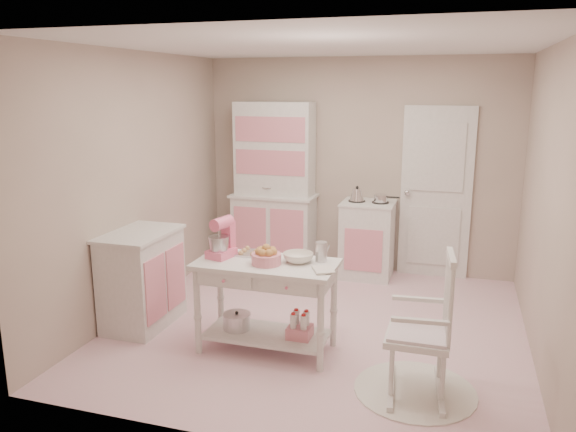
% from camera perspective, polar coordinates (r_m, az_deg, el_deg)
% --- Properties ---
extents(room_shell, '(3.84, 3.84, 2.62)m').
position_cam_1_polar(room_shell, '(5.07, 3.33, 6.16)').
color(room_shell, pink).
rests_on(room_shell, ground).
extents(door, '(0.82, 0.05, 2.04)m').
position_cam_1_polar(door, '(6.87, 14.80, 2.27)').
color(door, white).
rests_on(door, ground).
extents(hutch, '(1.06, 0.50, 2.08)m').
position_cam_1_polar(hutch, '(7.01, -1.45, 3.08)').
color(hutch, white).
rests_on(hutch, ground).
extents(stove, '(0.62, 0.57, 0.92)m').
position_cam_1_polar(stove, '(6.81, 8.06, -2.35)').
color(stove, white).
rests_on(stove, ground).
extents(base_cabinet, '(0.54, 0.84, 0.92)m').
position_cam_1_polar(base_cabinet, '(5.57, -14.60, -6.19)').
color(base_cabinet, white).
rests_on(base_cabinet, ground).
extents(lace_rug, '(0.92, 0.92, 0.01)m').
position_cam_1_polar(lace_rug, '(4.55, 12.76, -16.90)').
color(lace_rug, white).
rests_on(lace_rug, ground).
extents(rocking_chair, '(0.55, 0.76, 1.10)m').
position_cam_1_polar(rocking_chair, '(4.31, 13.13, -10.60)').
color(rocking_chair, white).
rests_on(rocking_chair, ground).
extents(work_table, '(1.20, 0.60, 0.80)m').
position_cam_1_polar(work_table, '(4.91, -2.20, -9.16)').
color(work_table, white).
rests_on(work_table, ground).
extents(stand_mixer, '(0.26, 0.32, 0.34)m').
position_cam_1_polar(stand_mixer, '(4.89, -6.83, -2.26)').
color(stand_mixer, pink).
rests_on(stand_mixer, work_table).
extents(cookie_tray, '(0.34, 0.24, 0.02)m').
position_cam_1_polar(cookie_tray, '(4.98, -3.18, -3.85)').
color(cookie_tray, silver).
rests_on(cookie_tray, work_table).
extents(bread_basket, '(0.25, 0.25, 0.09)m').
position_cam_1_polar(bread_basket, '(4.70, -2.21, -4.38)').
color(bread_basket, pink).
rests_on(bread_basket, work_table).
extents(mixing_bowl, '(0.26, 0.26, 0.08)m').
position_cam_1_polar(mixing_bowl, '(4.75, 1.05, -4.25)').
color(mixing_bowl, white).
rests_on(mixing_bowl, work_table).
extents(metal_pitcher, '(0.10, 0.10, 0.17)m').
position_cam_1_polar(metal_pitcher, '(4.77, 3.40, -3.64)').
color(metal_pitcher, silver).
rests_on(metal_pitcher, work_table).
extents(recipe_book, '(0.23, 0.25, 0.02)m').
position_cam_1_polar(recipe_book, '(4.53, 2.65, -5.54)').
color(recipe_book, white).
rests_on(recipe_book, work_table).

